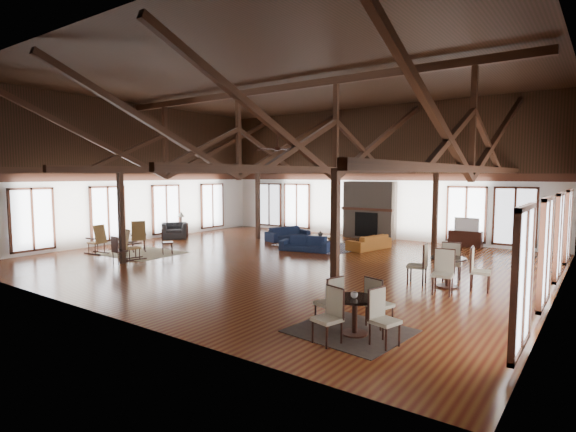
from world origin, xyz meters
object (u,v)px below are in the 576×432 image
Objects in this scene: coffee_table at (322,237)px; tv_console at (465,239)px; sofa_navy_left at (288,234)px; cafe_table_far at (448,267)px; armchair at (175,231)px; sofa_orange at (369,242)px; cafe_table_near at (355,309)px; sofa_navy_front at (306,244)px.

coffee_table is 0.84× the size of tv_console.
cafe_table_far is (8.26, -4.40, 0.25)m from sofa_navy_left.
coffee_table is 0.98× the size of armchair.
coffee_table is at bearing -68.51° from sofa_orange.
tv_console is at bearing 94.97° from cafe_table_near.
sofa_orange reaches higher than coffee_table.
coffee_table is 10.32m from cafe_table_near.
sofa_navy_left is 7.44m from tv_console.
sofa_orange reaches higher than sofa_navy_front.
coffee_table is at bearing -146.17° from tv_console.
sofa_navy_front is 0.99× the size of sofa_orange.
sofa_navy_front is 0.97× the size of sofa_navy_left.
cafe_table_near is at bearing -118.78° from sofa_navy_left.
cafe_table_near is (5.70, -7.01, 0.20)m from sofa_navy_front.
coffee_table is (-0.16, 1.48, 0.07)m from sofa_navy_front.
sofa_navy_left reaches higher than coffee_table.
sofa_navy_front is 1.49m from coffee_table.
tv_console is (-1.02, 11.74, -0.16)m from cafe_table_near.
sofa_navy_left is 5.22m from armchair.
cafe_table_near is at bearing -85.03° from tv_console.
cafe_table_far is (4.25, -4.27, 0.26)m from sofa_orange.
sofa_orange is 4.12m from tv_console.
tv_console reaches higher than coffee_table.
sofa_orange is at bearing 113.94° from cafe_table_near.
sofa_navy_left is (-2.21, 1.90, 0.01)m from sofa_navy_front.
cafe_table_near reaches higher than sofa_orange.
armchair reaches higher than tv_console.
sofa_navy_left is at bearing 168.22° from coffee_table.
tv_console is (6.89, 2.83, 0.03)m from sofa_navy_left.
sofa_orange is 8.90m from armchair.
cafe_table_near is at bearing -94.44° from cafe_table_far.
cafe_table_near reaches higher than tv_console.
sofa_navy_left is 4.01m from sofa_orange.
sofa_navy_front is 1.80× the size of coffee_table.
sofa_navy_front reaches higher than coffee_table.
cafe_table_far reaches higher than coffee_table.
sofa_navy_front is at bearing 157.56° from cafe_table_far.
sofa_navy_left is at bearing 151.95° from cafe_table_far.
cafe_table_near is 4.53m from cafe_table_far.
sofa_orange is 0.92× the size of cafe_table_far.
cafe_table_near is 0.89× the size of cafe_table_far.
tv_console reaches higher than sofa_navy_front.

